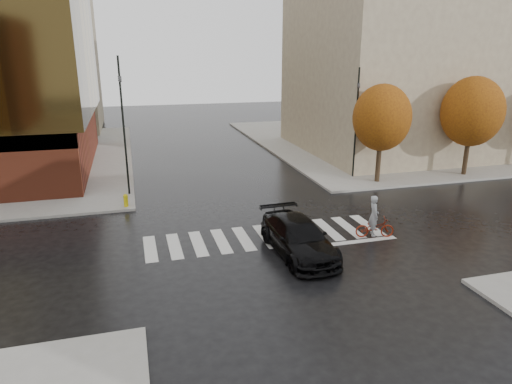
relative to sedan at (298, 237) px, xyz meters
The scene contains 13 objects.
ground 2.12m from the sedan, 114.07° to the left, with size 120.00×120.00×0.00m, color black.
sidewalk_ne 30.47m from the sedan, 48.47° to the left, with size 30.00×30.00×0.15m, color gray.
crosswalk 2.56m from the sedan, 109.27° to the left, with size 12.00×3.00×0.01m, color silver.
building_ne_tan 26.19m from the sedan, 49.26° to the left, with size 16.00×16.00×18.00m, color gray.
building_nw_far 43.31m from the sedan, 113.42° to the left, with size 14.00×12.00×20.00m, color gray.
tree_ne_a 13.52m from the sedan, 45.01° to the left, with size 3.80×3.80×6.50m.
tree_ne_b 19.02m from the sedan, 29.60° to the left, with size 4.20×4.20×6.89m.
sedan is the anchor object (origin of this frame).
cyclist 4.28m from the sedan, 10.78° to the left, with size 1.95×1.07×2.10m.
traffic_light_nw 13.59m from the sedan, 123.34° to the left, with size 0.22×0.19×8.25m.
traffic_light_ne 14.04m from the sedan, 52.81° to the left, with size 0.20×0.22×7.47m.
fire_hydrant 11.06m from the sedan, 131.35° to the left, with size 0.26×0.26×0.74m.
manhole 4.18m from the sedan, 67.57° to the left, with size 0.61×0.61×0.01m, color #402717.
Camera 1 is at (-5.99, -19.19, 8.60)m, focal length 32.00 mm.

